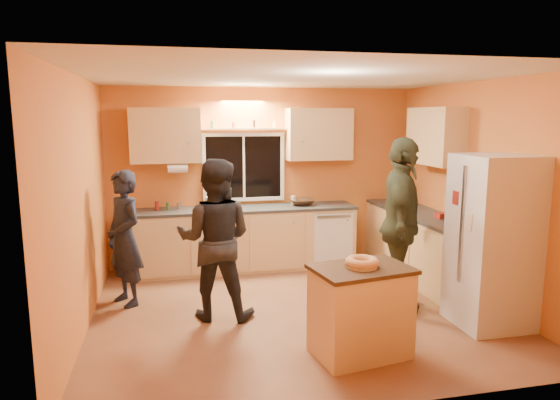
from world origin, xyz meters
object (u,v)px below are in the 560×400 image
object	(u,v)px
person_left	(124,238)
person_right	(401,224)
person_center	(215,239)
refrigerator	(493,241)
island	(361,311)

from	to	relation	value
person_left	person_right	world-z (taller)	person_right
person_center	person_right	bearing A→B (deg)	-169.49
person_left	person_right	distance (m)	3.17
refrigerator	person_center	distance (m)	2.92
island	person_left	xyz separation A→B (m)	(-2.20, 1.80, 0.36)
person_center	person_right	xyz separation A→B (m)	(2.07, -0.19, 0.11)
refrigerator	person_right	size ratio (longest dim) A/B	0.92
person_left	refrigerator	bearing A→B (deg)	37.26
person_left	person_center	bearing A→B (deg)	26.41
person_center	person_right	size ratio (longest dim) A/B	0.89
refrigerator	island	xyz separation A→B (m)	(-1.59, -0.36, -0.47)
person_left	person_right	xyz separation A→B (m)	(3.06, -0.80, 0.19)
refrigerator	person_center	world-z (taller)	refrigerator
person_left	person_center	xyz separation A→B (m)	(0.99, -0.61, 0.08)
island	person_left	distance (m)	2.87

